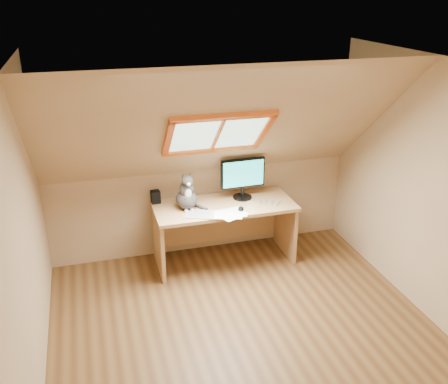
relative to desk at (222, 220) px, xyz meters
name	(u,v)px	position (x,y,z in m)	size (l,w,h in m)	color
ground	(249,337)	(-0.16, -1.45, -0.49)	(3.50, 3.50, 0.00)	brown
room_shell	(256,196)	(-0.16, -1.54, 0.94)	(3.52, 3.52, 2.41)	tan
desk	(222,220)	(0.00, 0.00, 0.00)	(1.55, 0.68, 0.71)	tan
monitor	(243,176)	(0.25, 0.04, 0.49)	(0.51, 0.22, 0.47)	black
cat	(187,195)	(-0.42, -0.05, 0.37)	(0.24, 0.29, 0.43)	#393533
desk_speaker	(156,197)	(-0.72, 0.18, 0.29)	(0.10, 0.10, 0.14)	black
graphics_tablet	(200,214)	(-0.32, -0.26, 0.23)	(0.30, 0.21, 0.01)	#B2B2B7
mouse	(241,209)	(0.13, -0.27, 0.24)	(0.06, 0.11, 0.03)	black
papers	(226,214)	(-0.06, -0.33, 0.22)	(0.35, 0.30, 0.01)	white
cables	(262,204)	(0.40, -0.19, 0.22)	(0.51, 0.26, 0.01)	silver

